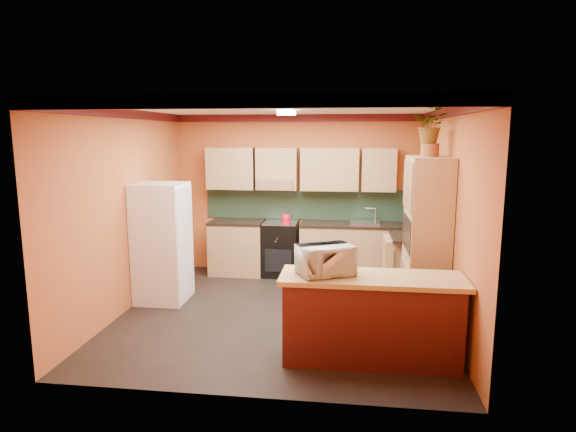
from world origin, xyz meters
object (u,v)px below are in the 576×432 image
object	(u,v)px
stove	(281,249)
pantry	(426,241)
base_cabinets_back	(317,251)
breakfast_bar	(371,321)
microwave	(325,260)
fridge	(162,243)

from	to	relation	value
stove	pantry	bearing A→B (deg)	-40.38
base_cabinets_back	pantry	distance (m)	2.40
breakfast_bar	microwave	size ratio (longest dim) A/B	3.24
stove	microwave	distance (m)	3.22
breakfast_bar	pantry	bearing A→B (deg)	59.76
stove	breakfast_bar	size ratio (longest dim) A/B	0.51
stove	pantry	world-z (taller)	pantry
stove	base_cabinets_back	bearing A→B (deg)	0.00
base_cabinets_back	breakfast_bar	bearing A→B (deg)	-75.85
base_cabinets_back	breakfast_bar	size ratio (longest dim) A/B	2.03
stove	fridge	distance (m)	2.14
pantry	microwave	world-z (taller)	pantry
base_cabinets_back	pantry	xyz separation A→B (m)	(1.48, -1.79, 0.61)
breakfast_bar	fridge	bearing A→B (deg)	151.88
breakfast_bar	microwave	bearing A→B (deg)	180.00
fridge	pantry	xyz separation A→B (m)	(3.60, -0.31, 0.20)
base_cabinets_back	microwave	distance (m)	3.11
fridge	stove	bearing A→B (deg)	44.85
stove	fridge	world-z (taller)	fridge
fridge	base_cabinets_back	bearing A→B (deg)	35.04
microwave	breakfast_bar	bearing A→B (deg)	-27.16
breakfast_bar	base_cabinets_back	bearing A→B (deg)	104.15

